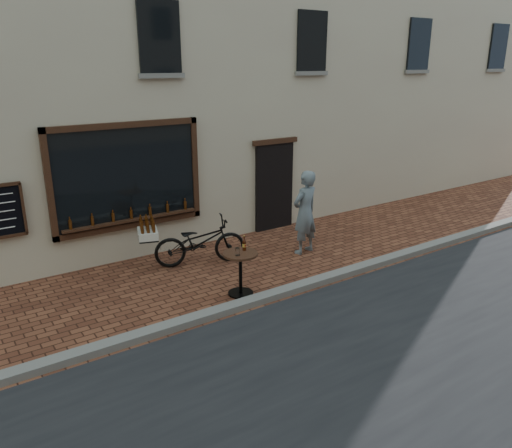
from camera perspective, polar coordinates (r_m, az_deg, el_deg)
ground at (r=9.37m, az=5.12°, el=-8.10°), size 90.00×90.00×0.00m
kerb at (r=9.49m, az=4.36°, el=-7.34°), size 90.00×0.25×0.12m
shop_building at (r=14.07m, az=-12.40°, el=21.24°), size 28.00×6.20×10.00m
cargo_bicycle at (r=10.59m, az=-6.63°, el=-1.98°), size 2.30×1.27×1.08m
bistro_table at (r=9.15m, az=-1.78°, el=-4.67°), size 0.64×0.64×1.10m
pedestrian at (r=11.11m, az=5.62°, el=1.34°), size 0.75×0.56×1.88m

